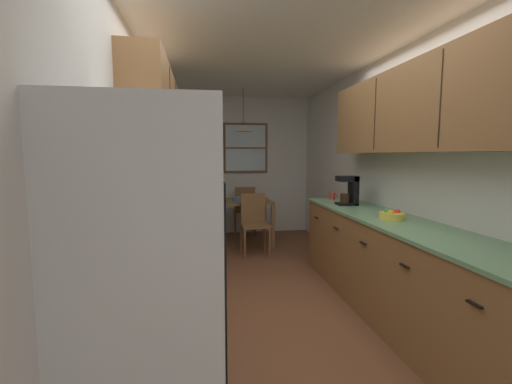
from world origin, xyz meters
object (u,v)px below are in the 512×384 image
Objects in this scene: coffee_maker at (349,190)px; mug_by_coffeemaker at (332,196)px; refrigerator at (150,287)px; dining_chair_near at (254,221)px; dining_table at (244,207)px; table_serving_bowl at (237,199)px; trash_bin at (204,236)px; microwave_over_range at (138,125)px; storage_canister at (167,213)px; stove_range at (162,302)px; fruit_bowl at (392,215)px; dining_chair_far at (245,208)px.

coffee_maker is 3.04× the size of mug_by_coffeemaker.
dining_chair_near is (1.01, 3.32, -0.35)m from refrigerator.
table_serving_bowl is (-0.10, 0.00, 0.15)m from dining_table.
microwave_over_range is at bearing -99.35° from trash_bin.
coffee_maker reaches higher than storage_canister.
stove_range is 4.92× the size of fruit_bowl.
dining_table is (0.93, 3.94, -0.24)m from refrigerator.
fruit_bowl reaches higher than table_serving_bowl.
storage_canister reaches higher than dining_chair_near.
coffee_maker is 0.51m from mug_by_coffeemaker.
trash_bin is (-0.66, -0.76, -0.28)m from dining_table.
microwave_over_range reaches higher than mug_by_coffeemaker.
mug_by_coffeemaker is 1.40m from fruit_bowl.
dining_chair_far is 2.69m from coffee_maker.
mug_by_coffeemaker is at bearing -53.62° from dining_table.
trash_bin is at bearing -118.83° from dining_chair_far.
refrigerator is at bearing -94.78° from trash_bin.
mug_by_coffeemaker is at bearing 43.84° from stove_range.
microwave_over_range is 0.88m from storage_canister.
refrigerator is at bearing -103.26° from dining_table.
refrigerator is at bearing -102.67° from dining_chair_far.
fruit_bowl is at bearing -74.76° from dining_chair_far.
dining_table is 2.16m from coffee_maker.
table_serving_bowl is at bearing 177.67° from dining_table.
stove_range is at bearing -136.16° from mug_by_coffeemaker.
table_serving_bowl is (0.85, 3.25, 0.29)m from stove_range.
fruit_bowl is at bearing 13.78° from stove_range.
microwave_over_range is 0.68× the size of dining_chair_near.
trash_bin is at bearing 146.87° from coffee_maker.
stove_range is 1.22× the size of dining_chair_near.
trash_bin is 6.11× the size of mug_by_coffeemaker.
dining_chair_far is at bearing 77.33° from refrigerator.
stove_range is 1.63× the size of trash_bin.
refrigerator is 4.05m from dining_table.
microwave_over_range is 3.10m from dining_chair_near.
storage_canister is at bearing 90.58° from stove_range.
microwave_over_range is 2.89m from mug_by_coffeemaker.
storage_canister is 1.80× the size of mug_by_coffeemaker.
storage_canister is at bearing -98.84° from trash_bin.
dining_chair_near reaches higher than dining_table.
dining_chair_near is (1.04, 2.63, 0.03)m from stove_range.
storage_canister reaches higher than trash_bin.
mug_by_coffeemaker is at bearing 42.23° from microwave_over_range.
dining_table is 4.53× the size of storage_canister.
storage_canister is at bearing -109.67° from dining_table.
mug_by_coffeemaker is (0.92, -0.75, 0.44)m from dining_chair_near.
table_serving_bowl reaches higher than trash_bin.
storage_canister is at bearing -145.87° from mug_by_coffeemaker.
stove_range is 3.99m from dining_chair_far.
dining_chair_far is at bearing 61.17° from trash_bin.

